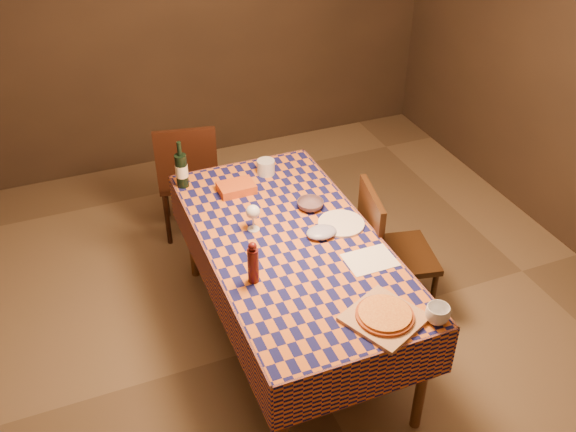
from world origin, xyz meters
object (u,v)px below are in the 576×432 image
Objects in this scene: pizza at (385,315)px; chair_far at (188,173)px; chair_right at (386,248)px; wine_bottle at (182,170)px; cutting_board at (384,318)px; bowl at (310,205)px; dining_table at (291,251)px; white_plate at (341,224)px.

pizza is 2.12m from chair_far.
pizza is 0.93m from chair_right.
wine_bottle is at bearing 143.97° from chair_right.
bowl reaches higher than cutting_board.
chair_far is 1.00× the size of chair_right.
dining_table is at bearing -178.48° from chair_right.
bowl is 0.51× the size of wine_bottle.
bowl is 0.17× the size of chair_right.
chair_far is at bearing 124.59° from chair_right.
chair_far is (-0.58, 1.28, -0.25)m from white_plate.
white_plate is 0.40m from chair_right.
cutting_board is at bearing 0.00° from pizza.
dining_table is 5.08× the size of pizza.
bowl is 0.83m from wine_bottle.
dining_table is 0.33m from white_plate.
chair_right reaches higher than bowl.
bowl is at bearing 113.65° from white_plate.
wine_bottle is at bearing 111.04° from pizza.
cutting_board reaches higher than white_plate.
cutting_board is 1.05× the size of wine_bottle.
pizza is 1.18× the size of wine_bottle.
wine_bottle is 0.33× the size of chair_far.
white_plate is (0.15, 0.77, -0.00)m from cutting_board.
white_plate is (0.15, 0.77, -0.03)m from pizza.
chair_right is (0.41, -0.23, -0.27)m from bowl.
chair_right is at bearing -29.63° from bowl.
pizza is (0.17, -0.74, 0.11)m from dining_table.
chair_far reaches higher than white_plate.
chair_right is (0.46, 0.76, -0.28)m from pizza.
chair_far is (-0.27, 1.31, -0.17)m from dining_table.
bowl is (0.22, 0.25, 0.10)m from dining_table.
pizza is 0.78m from white_plate.
wine_bottle is at bearing 140.34° from bowl.
chair_far reaches higher than cutting_board.
chair_right is (0.89, -1.30, 0.00)m from chair_far.
pizza is (0.00, 0.00, 0.02)m from cutting_board.
dining_table is 1.98× the size of chair_far.
bowl is at bearing 87.02° from pizza.
chair_far reaches higher than bowl.
pizza is 1.62m from wine_bottle.
white_plate is at bearing -65.58° from chair_far.
chair_far is at bearing 101.99° from pizza.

